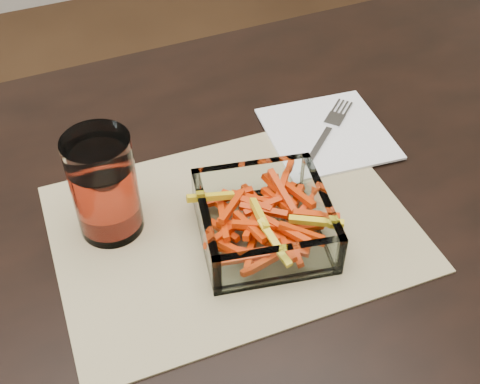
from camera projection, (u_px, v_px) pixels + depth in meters
name	position (u px, v px, depth m)	size (l,w,h in m)	color
dining_table	(214.00, 269.00, 0.84)	(1.60, 0.90, 0.75)	black
placemat	(233.00, 227.00, 0.78)	(0.45, 0.33, 0.00)	tan
glass_bowl	(264.00, 223.00, 0.74)	(0.19, 0.19, 0.06)	white
tumbler	(105.00, 189.00, 0.73)	(0.08, 0.08, 0.14)	white
napkin	(327.00, 133.00, 0.91)	(0.17, 0.17, 0.00)	white
fork	(327.00, 132.00, 0.90)	(0.16, 0.14, 0.00)	silver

